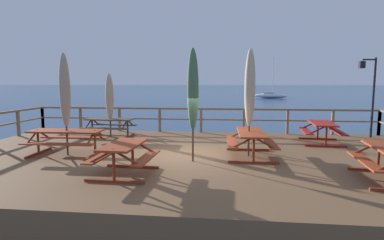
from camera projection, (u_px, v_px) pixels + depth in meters
The scene contains 14 objects.
ground_plane at pixel (190, 177), 9.86m from camera, with size 600.00×600.00×0.00m, color navy.
wooden_deck at pixel (190, 166), 9.82m from camera, with size 15.33×9.10×0.71m, color brown.
railing_waterside_far at pixel (201, 116), 14.03m from camera, with size 15.13×0.10×1.09m.
picnic_table_back_left at pixel (251, 138), 9.47m from camera, with size 1.44×2.08×0.78m.
picnic_table_mid_right at pixel (66, 137), 9.71m from camera, with size 2.22×1.43×0.78m.
picnic_table_front_right at pixel (322, 128), 11.57m from camera, with size 1.55×1.93×0.78m.
picnic_table_front_left at pixel (110, 124), 12.80m from camera, with size 1.96×1.50×0.78m.
picnic_table_mid_centre at pixel (124, 153), 7.60m from camera, with size 1.46×1.67×0.78m.
patio_umbrella_short_front at pixel (250, 88), 9.35m from camera, with size 0.32×0.32×3.23m.
patio_umbrella_tall_mid_right at pixel (65, 91), 9.49m from camera, with size 0.32×0.32×3.11m.
patio_umbrella_short_mid at pixel (193, 90), 8.72m from camera, with size 0.32×0.32×3.17m.
patio_umbrella_tall_back_left at pixel (110, 97), 12.72m from camera, with size 0.32×0.32×2.59m.
lamp_post_hooked at pixel (369, 85), 12.56m from camera, with size 0.69×0.23×3.20m.
sailboat_distant at pixel (271, 95), 57.54m from camera, with size 6.23×3.09×7.72m.
Camera 1 is at (1.12, -9.51, 2.95)m, focal length 29.50 mm.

